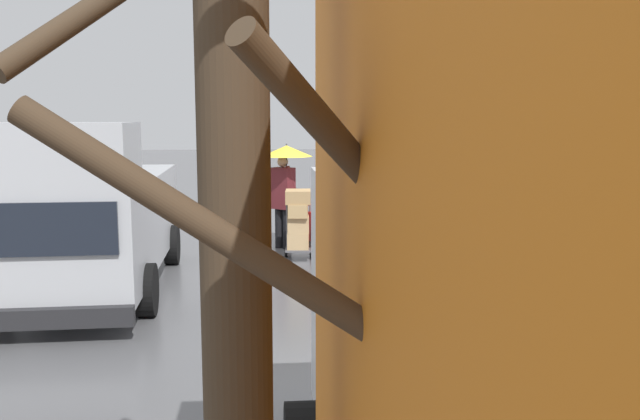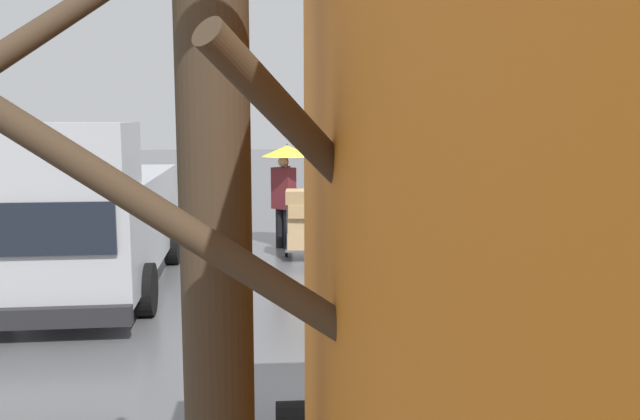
# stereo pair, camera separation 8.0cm
# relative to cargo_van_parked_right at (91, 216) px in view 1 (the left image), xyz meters

# --- Properties ---
(ground_plane) EXTENTS (90.00, 90.00, 0.00)m
(ground_plane) POSITION_rel_cargo_van_parked_right_xyz_m (-3.41, -1.71, -1.18)
(ground_plane) COLOR #5B5B5E
(slush_patch_near_cluster) EXTENTS (1.41, 1.41, 0.01)m
(slush_patch_near_cluster) POSITION_rel_cargo_van_parked_right_xyz_m (1.24, -0.52, -1.18)
(slush_patch_near_cluster) COLOR #999BA0
(slush_patch_near_cluster) RESTS_ON ground
(slush_patch_under_van) EXTENTS (2.52, 2.52, 0.01)m
(slush_patch_under_van) POSITION_rel_cargo_van_parked_right_xyz_m (-5.92, -2.08, -1.18)
(slush_patch_under_van) COLOR #999BA0
(slush_patch_under_van) RESTS_ON ground
(slush_patch_mid_street) EXTENTS (1.34, 1.34, 0.01)m
(slush_patch_mid_street) POSITION_rel_cargo_van_parked_right_xyz_m (-5.78, 0.79, -1.18)
(slush_patch_mid_street) COLOR #999BA0
(slush_patch_mid_street) RESTS_ON ground
(cargo_van_parked_right) EXTENTS (2.23, 5.36, 2.60)m
(cargo_van_parked_right) POSITION_rel_cargo_van_parked_right_xyz_m (0.00, 0.00, 0.00)
(cargo_van_parked_right) COLOR #B7BABF
(cargo_van_parked_right) RESTS_ON ground
(shopping_cart_vendor) EXTENTS (0.72, 0.92, 1.04)m
(shopping_cart_vendor) POSITION_rel_cargo_van_parked_right_xyz_m (-3.84, -1.96, -0.61)
(shopping_cart_vendor) COLOR red
(shopping_cart_vendor) RESTS_ON ground
(hand_dolly_boxes) EXTENTS (0.57, 0.74, 1.33)m
(hand_dolly_boxes) POSITION_rel_cargo_van_parked_right_xyz_m (-3.29, -1.97, -0.39)
(hand_dolly_boxes) COLOR #515156
(hand_dolly_boxes) RESTS_ON ground
(pedestrian_pink_side) EXTENTS (1.04, 1.04, 2.15)m
(pedestrian_pink_side) POSITION_rel_cargo_van_parked_right_xyz_m (-3.11, -3.11, 0.41)
(pedestrian_pink_side) COLOR black
(pedestrian_pink_side) RESTS_ON ground
(pedestrian_black_side) EXTENTS (1.04, 1.04, 2.15)m
(pedestrian_black_side) POSITION_rel_cargo_van_parked_right_xyz_m (-4.87, -1.77, 0.41)
(pedestrian_black_side) COLOR black
(pedestrian_black_side) RESTS_ON ground
(bare_tree_near) EXTENTS (1.18, 1.25, 4.36)m
(bare_tree_near) POSITION_rel_cargo_van_parked_right_xyz_m (-6.33, 3.35, 1.00)
(bare_tree_near) COLOR #423323
(bare_tree_near) RESTS_ON ground
(bare_tree_far) EXTENTS (1.58, 1.58, 4.01)m
(bare_tree_far) POSITION_rel_cargo_van_parked_right_xyz_m (-2.34, 8.04, 0.83)
(bare_tree_far) COLOR #423323
(bare_tree_far) RESTS_ON ground
(street_lamp) EXTENTS (0.28, 0.28, 3.86)m
(street_lamp) POSITION_rel_cargo_van_parked_right_xyz_m (-7.03, 2.07, 1.19)
(street_lamp) COLOR #2D2D33
(street_lamp) RESTS_ON ground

